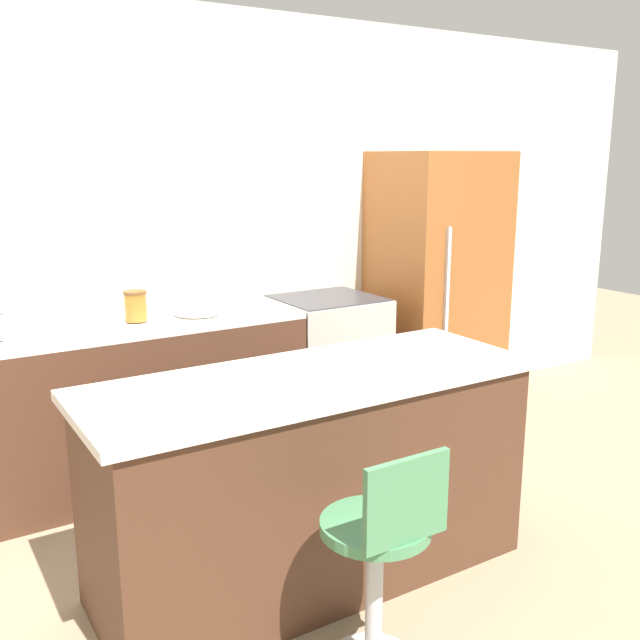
{
  "coord_description": "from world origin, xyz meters",
  "views": [
    {
      "loc": [
        -1.3,
        -3.33,
        1.77
      ],
      "look_at": [
        0.56,
        -0.33,
        0.95
      ],
      "focal_mm": 40.0,
      "sensor_mm": 36.0,
      "label": 1
    }
  ],
  "objects_px": {
    "refrigerator": "(436,288)",
    "kettle": "(11,320)",
    "stool_chair": "(380,566)",
    "mixing_bowl": "(197,306)",
    "oven_range": "(327,368)"
  },
  "relations": [
    {
      "from": "kettle",
      "to": "mixing_bowl",
      "type": "height_order",
      "value": "kettle"
    },
    {
      "from": "refrigerator",
      "to": "oven_range",
      "type": "bearing_deg",
      "value": 177.38
    },
    {
      "from": "refrigerator",
      "to": "kettle",
      "type": "bearing_deg",
      "value": 179.22
    },
    {
      "from": "stool_chair",
      "to": "mixing_bowl",
      "type": "relative_size",
      "value": 3.25
    },
    {
      "from": "oven_range",
      "to": "mixing_bowl",
      "type": "xyz_separation_m",
      "value": [
        -0.86,
        -0.0,
        0.5
      ]
    },
    {
      "from": "stool_chair",
      "to": "kettle",
      "type": "height_order",
      "value": "kettle"
    },
    {
      "from": "refrigerator",
      "to": "kettle",
      "type": "height_order",
      "value": "refrigerator"
    },
    {
      "from": "oven_range",
      "to": "stool_chair",
      "type": "xyz_separation_m",
      "value": [
        -1.01,
        -1.93,
        -0.03
      ]
    },
    {
      "from": "kettle",
      "to": "mixing_bowl",
      "type": "distance_m",
      "value": 0.96
    },
    {
      "from": "oven_range",
      "to": "refrigerator",
      "type": "height_order",
      "value": "refrigerator"
    },
    {
      "from": "kettle",
      "to": "mixing_bowl",
      "type": "relative_size",
      "value": 0.76
    },
    {
      "from": "oven_range",
      "to": "stool_chair",
      "type": "bearing_deg",
      "value": -117.69
    },
    {
      "from": "refrigerator",
      "to": "kettle",
      "type": "distance_m",
      "value": 2.66
    },
    {
      "from": "oven_range",
      "to": "refrigerator",
      "type": "relative_size",
      "value": 0.51
    },
    {
      "from": "mixing_bowl",
      "to": "oven_range",
      "type": "bearing_deg",
      "value": 0.17
    }
  ]
}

